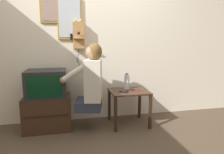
{
  "coord_description": "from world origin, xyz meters",
  "views": [
    {
      "loc": [
        -0.35,
        -2.0,
        1.24
      ],
      "look_at": [
        0.25,
        0.75,
        0.76
      ],
      "focal_mm": 32.0,
      "sensor_mm": 36.0,
      "label": 1
    }
  ],
  "objects_px": {
    "wall_phone_antique": "(78,35)",
    "wall_mirror": "(70,19)",
    "person": "(91,79)",
    "cell_phone_spare": "(135,89)",
    "water_bottle": "(127,82)",
    "framed_picture": "(55,9)",
    "television": "(46,83)",
    "cell_phone_held": "(124,92)"
  },
  "relations": [
    {
      "from": "person",
      "to": "wall_phone_antique",
      "type": "height_order",
      "value": "wall_phone_antique"
    },
    {
      "from": "person",
      "to": "cell_phone_spare",
      "type": "xyz_separation_m",
      "value": [
        0.68,
        0.09,
        -0.2
      ]
    },
    {
      "from": "framed_picture",
      "to": "water_bottle",
      "type": "height_order",
      "value": "framed_picture"
    },
    {
      "from": "framed_picture",
      "to": "cell_phone_held",
      "type": "bearing_deg",
      "value": -23.78
    },
    {
      "from": "person",
      "to": "television",
      "type": "height_order",
      "value": "person"
    },
    {
      "from": "cell_phone_spare",
      "to": "cell_phone_held",
      "type": "bearing_deg",
      "value": 147.52
    },
    {
      "from": "wall_phone_antique",
      "to": "cell_phone_held",
      "type": "height_order",
      "value": "wall_phone_antique"
    },
    {
      "from": "cell_phone_spare",
      "to": "wall_phone_antique",
      "type": "bearing_deg",
      "value": 106.05
    },
    {
      "from": "person",
      "to": "wall_mirror",
      "type": "relative_size",
      "value": 1.54
    },
    {
      "from": "cell_phone_held",
      "to": "water_bottle",
      "type": "bearing_deg",
      "value": 24.77
    },
    {
      "from": "framed_picture",
      "to": "cell_phone_spare",
      "type": "xyz_separation_m",
      "value": [
        1.16,
        -0.33,
        -1.2
      ]
    },
    {
      "from": "wall_phone_antique",
      "to": "wall_mirror",
      "type": "bearing_deg",
      "value": 161.69
    },
    {
      "from": "television",
      "to": "framed_picture",
      "type": "relative_size",
      "value": 1.28
    },
    {
      "from": "cell_phone_spare",
      "to": "water_bottle",
      "type": "bearing_deg",
      "value": 87.78
    },
    {
      "from": "wall_phone_antique",
      "to": "person",
      "type": "bearing_deg",
      "value": -68.91
    },
    {
      "from": "person",
      "to": "framed_picture",
      "type": "relative_size",
      "value": 2.23
    },
    {
      "from": "wall_phone_antique",
      "to": "wall_mirror",
      "type": "distance_m",
      "value": 0.27
    },
    {
      "from": "person",
      "to": "television",
      "type": "distance_m",
      "value": 0.64
    },
    {
      "from": "television",
      "to": "framed_picture",
      "type": "distance_m",
      "value": 1.1
    },
    {
      "from": "person",
      "to": "water_bottle",
      "type": "xyz_separation_m",
      "value": [
        0.57,
        0.17,
        -0.09
      ]
    },
    {
      "from": "person",
      "to": "cell_phone_held",
      "type": "relative_size",
      "value": 6.89
    },
    {
      "from": "television",
      "to": "wall_mirror",
      "type": "bearing_deg",
      "value": 36.4
    },
    {
      "from": "framed_picture",
      "to": "wall_mirror",
      "type": "xyz_separation_m",
      "value": [
        0.21,
        -0.0,
        -0.14
      ]
    },
    {
      "from": "wall_phone_antique",
      "to": "framed_picture",
      "type": "xyz_separation_m",
      "value": [
        -0.33,
        0.04,
        0.38
      ]
    },
    {
      "from": "cell_phone_held",
      "to": "water_bottle",
      "type": "distance_m",
      "value": 0.23
    },
    {
      "from": "framed_picture",
      "to": "cell_phone_held",
      "type": "height_order",
      "value": "framed_picture"
    },
    {
      "from": "wall_mirror",
      "to": "wall_phone_antique",
      "type": "bearing_deg",
      "value": -18.31
    },
    {
      "from": "person",
      "to": "cell_phone_held",
      "type": "bearing_deg",
      "value": -78.11
    },
    {
      "from": "cell_phone_held",
      "to": "cell_phone_spare",
      "type": "distance_m",
      "value": 0.23
    },
    {
      "from": "person",
      "to": "framed_picture",
      "type": "height_order",
      "value": "framed_picture"
    },
    {
      "from": "person",
      "to": "cell_phone_held",
      "type": "height_order",
      "value": "person"
    },
    {
      "from": "person",
      "to": "water_bottle",
      "type": "height_order",
      "value": "person"
    },
    {
      "from": "framed_picture",
      "to": "television",
      "type": "bearing_deg",
      "value": -118.59
    },
    {
      "from": "person",
      "to": "television",
      "type": "bearing_deg",
      "value": 88.52
    },
    {
      "from": "wall_phone_antique",
      "to": "cell_phone_held",
      "type": "distance_m",
      "value": 1.09
    },
    {
      "from": "person",
      "to": "cell_phone_spare",
      "type": "distance_m",
      "value": 0.72
    },
    {
      "from": "television",
      "to": "framed_picture",
      "type": "bearing_deg",
      "value": 61.41
    },
    {
      "from": "cell_phone_held",
      "to": "water_bottle",
      "type": "relative_size",
      "value": 0.55
    },
    {
      "from": "wall_phone_antique",
      "to": "cell_phone_spare",
      "type": "height_order",
      "value": "wall_phone_antique"
    },
    {
      "from": "person",
      "to": "wall_phone_antique",
      "type": "xyz_separation_m",
      "value": [
        -0.14,
        0.37,
        0.62
      ]
    },
    {
      "from": "cell_phone_spare",
      "to": "wall_mirror",
      "type": "bearing_deg",
      "value": 106.16
    },
    {
      "from": "wall_mirror",
      "to": "cell_phone_spare",
      "type": "bearing_deg",
      "value": -19.04
    }
  ]
}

